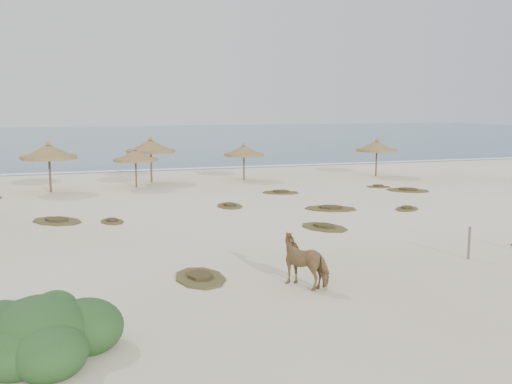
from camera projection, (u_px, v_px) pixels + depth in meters
ground at (278, 245)px, 20.63m from camera, size 160.00×160.00×0.00m
ocean at (122, 137)px, 91.43m from camera, size 200.00×100.00×0.01m
foam_line at (169, 169)px, 45.17m from camera, size 70.00×0.60×0.01m
palapa_1 at (49, 152)px, 32.88m from camera, size 3.24×3.24×3.01m
palapa_2 at (151, 147)px, 37.28m from camera, size 3.25×3.25×3.02m
palapa_3 at (136, 156)px, 34.81m from camera, size 3.10×3.10×2.52m
palapa_4 at (244, 151)px, 38.41m from camera, size 2.82×2.82×2.54m
palapa_5 at (377, 147)px, 40.44m from camera, size 3.05×3.05×2.74m
horse at (306, 261)px, 15.94m from camera, size 1.58×1.82×1.42m
fence_post_near at (469, 243)px, 18.71m from camera, size 0.10×0.10×1.09m
bush at (41, 334)px, 11.40m from camera, size 3.27×2.88×1.47m
scrub_1 at (57, 221)px, 24.80m from camera, size 2.90×2.98×0.16m
scrub_2 at (112, 221)px, 24.70m from camera, size 1.26×1.63×0.16m
scrub_3 at (331, 208)px, 27.80m from camera, size 3.00×2.61×0.16m
scrub_4 at (407, 208)px, 27.73m from camera, size 1.83×1.78×0.16m
scrub_5 at (408, 190)px, 33.78m from camera, size 2.97×2.82×0.16m
scrub_7 at (281, 192)px, 32.93m from camera, size 2.47×2.09×0.16m
scrub_9 at (324, 227)px, 23.53m from camera, size 2.20×2.61×0.16m
scrub_10 at (378, 186)px, 35.27m from camera, size 1.71×1.46×0.16m
scrub_11 at (200, 277)px, 16.63m from camera, size 1.55×2.28×0.16m
scrub_13 at (230, 206)px, 28.55m from camera, size 1.26×1.91×0.16m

